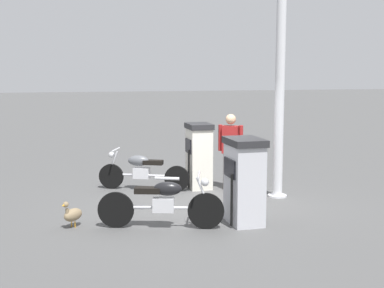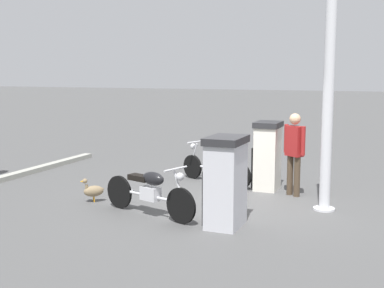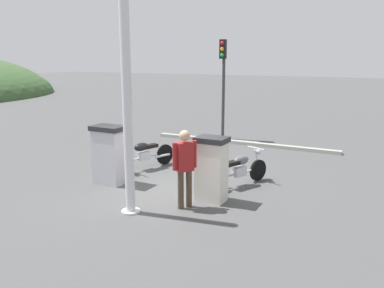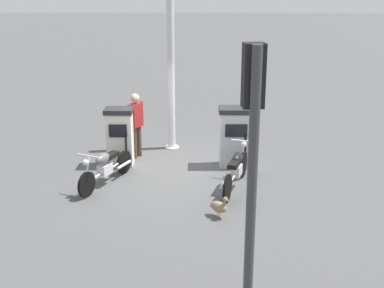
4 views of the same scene
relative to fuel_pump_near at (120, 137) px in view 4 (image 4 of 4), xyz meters
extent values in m
plane|color=#4C4C4C|center=(0.44, 1.44, -0.76)|extent=(120.00, 120.00, 0.00)
cube|color=silver|center=(0.00, 0.00, -0.07)|extent=(0.48, 0.64, 1.37)
cube|color=black|center=(0.25, 0.00, 0.23)|extent=(0.03, 0.44, 0.32)
cube|color=#262628|center=(0.00, 0.00, 0.67)|extent=(0.53, 0.70, 0.12)
cylinder|color=black|center=(0.29, 0.19, -0.28)|extent=(0.04, 0.04, 0.89)
cube|color=silver|center=(0.00, 2.89, -0.06)|extent=(0.52, 0.77, 1.39)
cube|color=black|center=(0.27, 2.89, 0.25)|extent=(0.03, 0.54, 0.32)
cube|color=#262628|center=(0.00, 2.89, 0.70)|extent=(0.58, 0.85, 0.12)
cylinder|color=black|center=(0.31, 3.12, -0.27)|extent=(0.04, 0.04, 0.91)
cylinder|color=black|center=(1.95, -0.47, -0.47)|extent=(0.55, 0.29, 0.57)
cylinder|color=black|center=(0.56, 0.16, -0.47)|extent=(0.55, 0.29, 0.57)
cube|color=silver|center=(1.30, -0.17, -0.37)|extent=(0.41, 0.33, 0.24)
cylinder|color=silver|center=(1.25, -0.15, -0.42)|extent=(1.07, 0.52, 0.05)
ellipsoid|color=#595B60|center=(1.36, -0.20, -0.09)|extent=(0.53, 0.40, 0.24)
cube|color=black|center=(1.05, -0.06, -0.12)|extent=(0.48, 0.36, 0.10)
cylinder|color=silver|center=(1.91, -0.45, -0.17)|extent=(0.26, 0.14, 0.57)
cylinder|color=silver|center=(1.84, -0.42, 0.15)|extent=(0.26, 0.53, 0.04)
sphere|color=silver|center=(1.93, -0.46, 0.03)|extent=(0.19, 0.19, 0.14)
cylinder|color=silver|center=(0.79, 0.19, -0.45)|extent=(0.53, 0.29, 0.07)
cylinder|color=black|center=(0.74, 3.04, -0.45)|extent=(0.61, 0.24, 0.62)
cylinder|color=black|center=(2.21, 2.57, -0.45)|extent=(0.61, 0.24, 0.62)
cube|color=silver|center=(1.43, 2.82, -0.35)|extent=(0.40, 0.30, 0.24)
cylinder|color=silver|center=(1.48, 2.80, -0.40)|extent=(1.12, 0.40, 0.05)
ellipsoid|color=black|center=(1.36, 2.84, -0.07)|extent=(0.52, 0.36, 0.24)
cube|color=black|center=(1.68, 2.74, -0.10)|extent=(0.48, 0.32, 0.10)
cylinder|color=silver|center=(0.78, 3.03, -0.15)|extent=(0.26, 0.12, 0.57)
cylinder|color=silver|center=(0.86, 3.00, 0.17)|extent=(0.21, 0.54, 0.04)
sphere|color=silver|center=(0.76, 3.03, 0.05)|extent=(0.18, 0.18, 0.14)
cylinder|color=silver|center=(1.98, 2.52, -0.43)|extent=(0.55, 0.23, 0.07)
cylinder|color=#473828|center=(-0.56, 0.28, -0.34)|extent=(0.18, 0.18, 0.84)
cylinder|color=#473828|center=(-0.72, 0.40, -0.34)|extent=(0.18, 0.18, 0.84)
cube|color=maroon|center=(-0.64, 0.34, 0.39)|extent=(0.41, 0.37, 0.62)
cylinder|color=maroon|center=(-0.44, 0.21, 0.42)|extent=(0.12, 0.12, 0.59)
cylinder|color=maroon|center=(-0.84, 0.47, 0.42)|extent=(0.12, 0.12, 0.59)
sphere|color=tan|center=(-0.64, 0.34, 0.84)|extent=(0.32, 0.32, 0.23)
ellipsoid|color=#847051|center=(2.92, 2.36, -0.54)|extent=(0.42, 0.42, 0.22)
cylinder|color=#847051|center=(3.02, 2.45, -0.47)|extent=(0.09, 0.09, 0.15)
sphere|color=#847051|center=(3.04, 2.48, -0.32)|extent=(0.14, 0.14, 0.10)
cone|color=orange|center=(3.08, 2.52, -0.33)|extent=(0.08, 0.08, 0.04)
cone|color=#847051|center=(2.79, 2.23, -0.51)|extent=(0.11, 0.11, 0.08)
cylinder|color=orange|center=(2.89, 2.38, -0.70)|extent=(0.02, 0.02, 0.11)
cylinder|color=orange|center=(2.95, 2.33, -0.70)|extent=(0.02, 0.02, 0.11)
cylinder|color=#38383A|center=(6.65, 2.54, 1.18)|extent=(0.13, 0.13, 3.87)
cube|color=black|center=(6.51, 2.52, 2.75)|extent=(0.22, 0.26, 0.72)
sphere|color=red|center=(6.41, 2.51, 2.97)|extent=(0.16, 0.16, 0.15)
sphere|color=orange|center=(6.41, 2.51, 2.75)|extent=(0.16, 0.16, 0.15)
sphere|color=green|center=(6.41, 2.51, 2.53)|extent=(0.16, 0.16, 0.15)
cylinder|color=silver|center=(-1.40, 1.24, 1.40)|extent=(0.20, 0.20, 4.32)
cylinder|color=silver|center=(-1.40, 1.24, -0.74)|extent=(0.40, 0.40, 0.04)
camera|label=1|loc=(3.20, 11.23, 1.90)|focal=48.53mm
camera|label=2|loc=(-2.59, 10.75, 1.81)|focal=47.71mm
camera|label=3|loc=(-7.81, -3.54, 2.46)|focal=37.02mm
camera|label=4|loc=(12.03, 1.87, 3.78)|focal=47.17mm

